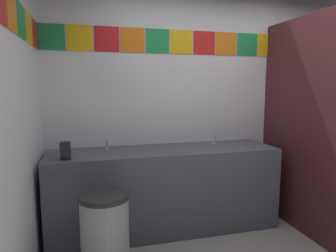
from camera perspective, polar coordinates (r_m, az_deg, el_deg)
name	(u,v)px	position (r m, az deg, el deg)	size (l,w,h in m)	color
wall_back	(213,94)	(3.54, 8.63, 6.16)	(3.78, 0.09, 2.83)	silver
vanity_counter	(165,188)	(3.18, -0.56, -11.97)	(2.34, 0.61, 0.86)	#4C515B
faucet_left	(107,145)	(3.06, -11.71, -3.69)	(0.04, 0.10, 0.14)	silver
faucet_right	(214,140)	(3.33, 8.90, -2.71)	(0.04, 0.10, 0.14)	silver
soap_dispenser	(66,151)	(2.79, -19.18, -4.50)	(0.09, 0.09, 0.16)	black
toilet	(320,189)	(4.00, 27.28, -10.73)	(0.39, 0.49, 0.74)	white
trash_bin	(105,235)	(2.54, -12.05, -19.91)	(0.39, 0.39, 0.68)	#999EA3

